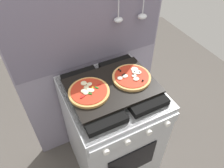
% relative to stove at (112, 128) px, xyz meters
% --- Properties ---
extents(ground_plane, '(4.00, 4.00, 0.00)m').
position_rel_stove_xyz_m(ground_plane, '(0.00, 0.00, -0.45)').
color(ground_plane, '#4C4742').
extents(kitchen_backsplash, '(1.10, 0.09, 1.55)m').
position_rel_stove_xyz_m(kitchen_backsplash, '(0.00, 0.34, 0.34)').
color(kitchen_backsplash, gray).
rests_on(kitchen_backsplash, ground_plane).
extents(stove, '(0.60, 0.64, 0.90)m').
position_rel_stove_xyz_m(stove, '(0.00, 0.00, 0.00)').
color(stove, '#B7BABF').
rests_on(stove, ground_plane).
extents(baking_tray, '(0.54, 0.38, 0.02)m').
position_rel_stove_xyz_m(baking_tray, '(0.00, 0.00, 0.46)').
color(baking_tray, black).
rests_on(baking_tray, stove).
extents(pizza_left, '(0.25, 0.25, 0.03)m').
position_rel_stove_xyz_m(pizza_left, '(-0.15, 0.00, 0.48)').
color(pizza_left, tan).
rests_on(pizza_left, baking_tray).
extents(pizza_right, '(0.25, 0.25, 0.03)m').
position_rel_stove_xyz_m(pizza_right, '(0.14, 0.01, 0.48)').
color(pizza_right, tan).
rests_on(pizza_right, baking_tray).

